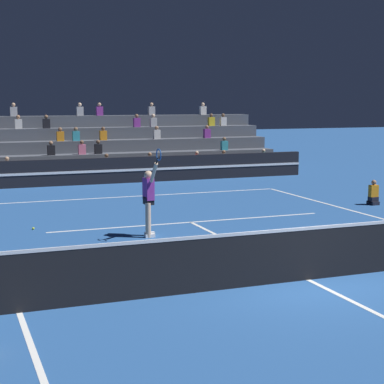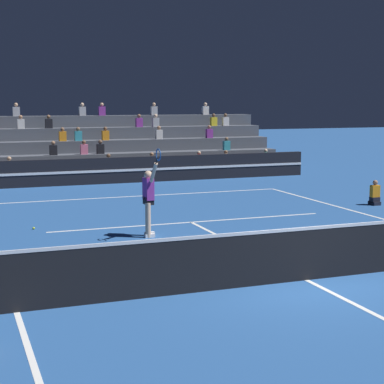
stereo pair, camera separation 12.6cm
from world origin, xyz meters
TOP-DOWN VIEW (x-y plane):
  - ground_plane at (0.00, 0.00)m, footprint 120.00×120.00m
  - court_lines at (0.00, 0.00)m, footprint 11.10×23.90m
  - tennis_net at (0.00, 0.00)m, footprint 12.00×0.10m
  - sponsor_banner_wall at (0.00, 15.84)m, footprint 18.00×0.26m
  - bleacher_stand at (-0.01, 19.64)m, footprint 17.30×4.75m
  - ball_kid_courtside at (6.87, 7.17)m, footprint 0.30×0.36m
  - tennis_player at (-1.71, 4.97)m, footprint 0.33×1.23m
  - tennis_ball at (-4.39, 6.97)m, footprint 0.07×0.07m

SIDE VIEW (x-z plane):
  - ground_plane at x=0.00m, z-range 0.00..0.00m
  - court_lines at x=0.00m, z-range 0.00..0.01m
  - tennis_ball at x=-4.39m, z-range 0.00..0.07m
  - ball_kid_courtside at x=6.87m, z-range -0.09..0.75m
  - tennis_net at x=0.00m, z-range -0.01..1.09m
  - sponsor_banner_wall at x=0.00m, z-range 0.00..1.10m
  - tennis_player at x=-1.71m, z-range -0.21..2.18m
  - bleacher_stand at x=-0.01m, z-range -0.67..2.71m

